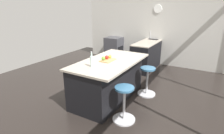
# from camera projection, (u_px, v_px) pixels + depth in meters

# --- Properties ---
(ground_plane) EXTENTS (7.68, 7.68, 0.00)m
(ground_plane) POSITION_uv_depth(u_px,v_px,m) (115.00, 92.00, 4.68)
(ground_plane) COLOR black
(interior_partition_left) EXTENTS (0.15, 5.57, 2.96)m
(interior_partition_left) POSITION_uv_depth(u_px,v_px,m) (156.00, 23.00, 6.62)
(interior_partition_left) COLOR beige
(interior_partition_left) RESTS_ON ground_plane
(sink_cabinet) EXTENTS (2.35, 0.60, 1.20)m
(sink_cabinet) POSITION_uv_depth(u_px,v_px,m) (151.00, 53.00, 6.67)
(sink_cabinet) COLOR black
(sink_cabinet) RESTS_ON ground_plane
(oven_range) EXTENTS (0.60, 0.61, 0.89)m
(oven_range) POSITION_uv_depth(u_px,v_px,m) (114.00, 48.00, 7.39)
(oven_range) COLOR #38383D
(oven_range) RESTS_ON ground_plane
(kitchen_island) EXTENTS (1.98, 1.09, 0.93)m
(kitchen_island) POSITION_uv_depth(u_px,v_px,m) (108.00, 79.00, 4.27)
(kitchen_island) COLOR black
(kitchen_island) RESTS_ON ground_plane
(stool_by_window) EXTENTS (0.44, 0.44, 0.69)m
(stool_by_window) POSITION_uv_depth(u_px,v_px,m) (147.00, 82.00, 4.48)
(stool_by_window) COLOR #B7B7BC
(stool_by_window) RESTS_ON ground_plane
(stool_middle) EXTENTS (0.44, 0.44, 0.69)m
(stool_middle) POSITION_uv_depth(u_px,v_px,m) (124.00, 105.00, 3.46)
(stool_middle) COLOR #B7B7BC
(stool_middle) RESTS_ON ground_plane
(cutting_board) EXTENTS (0.36, 0.24, 0.02)m
(cutting_board) POSITION_uv_depth(u_px,v_px,m) (108.00, 60.00, 4.10)
(cutting_board) COLOR tan
(cutting_board) RESTS_ON kitchen_island
(apple_yellow) EXTENTS (0.08, 0.08, 0.08)m
(apple_yellow) POSITION_uv_depth(u_px,v_px,m) (110.00, 56.00, 4.22)
(apple_yellow) COLOR gold
(apple_yellow) RESTS_ON cutting_board
(apple_red) EXTENTS (0.08, 0.08, 0.08)m
(apple_red) POSITION_uv_depth(u_px,v_px,m) (107.00, 57.00, 4.13)
(apple_red) COLOR red
(apple_red) RESTS_ON cutting_board
(apple_green) EXTENTS (0.08, 0.08, 0.08)m
(apple_green) POSITION_uv_depth(u_px,v_px,m) (103.00, 58.00, 4.06)
(apple_green) COLOR #609E2D
(apple_green) RESTS_ON cutting_board
(water_bottle) EXTENTS (0.06, 0.06, 0.31)m
(water_bottle) POSITION_uv_depth(u_px,v_px,m) (92.00, 61.00, 3.66)
(water_bottle) COLOR silver
(water_bottle) RESTS_ON kitchen_island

